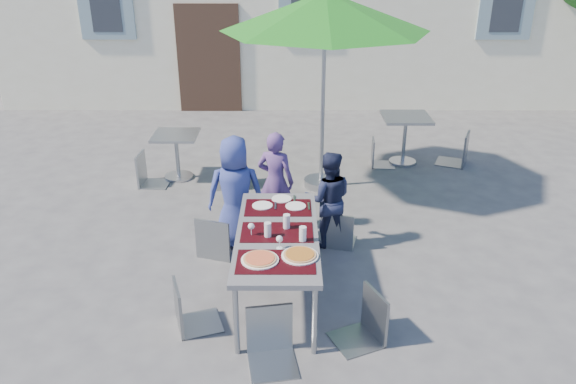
{
  "coord_description": "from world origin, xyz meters",
  "views": [
    {
      "loc": [
        -0.33,
        -4.23,
        3.37
      ],
      "look_at": [
        -0.35,
        1.5,
        0.78
      ],
      "focal_mm": 35.0,
      "sensor_mm": 36.0,
      "label": 1
    }
  ],
  "objects_px": {
    "chair_1": "(266,200)",
    "patio_umbrella": "(325,13)",
    "child_0": "(236,193)",
    "child_2": "(328,199)",
    "bg_chair_r_1": "(462,129)",
    "chair_5": "(271,307)",
    "chair_2": "(339,208)",
    "chair_0": "(215,213)",
    "cafe_table_0": "(177,149)",
    "chair_4": "(368,290)",
    "pizza_near_left": "(260,259)",
    "bg_chair_r_0": "(233,153)",
    "chair_3": "(186,280)",
    "dining_table": "(277,237)",
    "pizza_near_right": "(300,255)",
    "bg_chair_l_1": "(380,137)",
    "child_1": "(276,181)",
    "bg_chair_l_0": "(146,150)",
    "cafe_table_1": "(405,130)"
  },
  "relations": [
    {
      "from": "child_1",
      "to": "patio_umbrella",
      "type": "bearing_deg",
      "value": -97.59
    },
    {
      "from": "pizza_near_left",
      "to": "child_0",
      "type": "height_order",
      "value": "child_0"
    },
    {
      "from": "chair_4",
      "to": "bg_chair_r_0",
      "type": "height_order",
      "value": "chair_4"
    },
    {
      "from": "patio_umbrella",
      "to": "bg_chair_r_1",
      "type": "relative_size",
      "value": 2.78
    },
    {
      "from": "chair_4",
      "to": "cafe_table_0",
      "type": "height_order",
      "value": "chair_4"
    },
    {
      "from": "pizza_near_left",
      "to": "bg_chair_r_0",
      "type": "bearing_deg",
      "value": 99.38
    },
    {
      "from": "chair_2",
      "to": "bg_chair_l_0",
      "type": "relative_size",
      "value": 0.93
    },
    {
      "from": "child_1",
      "to": "patio_umbrella",
      "type": "xyz_separation_m",
      "value": [
        0.64,
        1.31,
        1.85
      ]
    },
    {
      "from": "chair_0",
      "to": "bg_chair_r_1",
      "type": "xyz_separation_m",
      "value": [
        3.6,
        2.93,
        0.05
      ]
    },
    {
      "from": "chair_3",
      "to": "chair_1",
      "type": "bearing_deg",
      "value": 67.59
    },
    {
      "from": "chair_4",
      "to": "cafe_table_0",
      "type": "xyz_separation_m",
      "value": [
        -2.4,
        3.83,
        -0.07
      ]
    },
    {
      "from": "dining_table",
      "to": "cafe_table_1",
      "type": "relative_size",
      "value": 2.32
    },
    {
      "from": "child_0",
      "to": "chair_4",
      "type": "height_order",
      "value": "child_0"
    },
    {
      "from": "child_2",
      "to": "chair_3",
      "type": "height_order",
      "value": "child_2"
    },
    {
      "from": "pizza_near_left",
      "to": "bg_chair_r_0",
      "type": "relative_size",
      "value": 0.39
    },
    {
      "from": "chair_0",
      "to": "cafe_table_0",
      "type": "xyz_separation_m",
      "value": [
        -0.87,
        2.34,
        -0.08
      ]
    },
    {
      "from": "chair_3",
      "to": "cafe_table_0",
      "type": "bearing_deg",
      "value": 101.79
    },
    {
      "from": "pizza_near_right",
      "to": "bg_chair_l_1",
      "type": "xyz_separation_m",
      "value": [
        1.35,
        4.16,
        -0.28
      ]
    },
    {
      "from": "cafe_table_1",
      "to": "child_0",
      "type": "bearing_deg",
      "value": -132.67
    },
    {
      "from": "cafe_table_0",
      "to": "cafe_table_1",
      "type": "relative_size",
      "value": 0.88
    },
    {
      "from": "patio_umbrella",
      "to": "bg_chair_r_1",
      "type": "bearing_deg",
      "value": 21.78
    },
    {
      "from": "chair_4",
      "to": "pizza_near_right",
      "type": "bearing_deg",
      "value": 161.33
    },
    {
      "from": "chair_5",
      "to": "chair_2",
      "type": "bearing_deg",
      "value": 69.52
    },
    {
      "from": "chair_1",
      "to": "chair_5",
      "type": "bearing_deg",
      "value": -86.89
    },
    {
      "from": "child_0",
      "to": "child_2",
      "type": "relative_size",
      "value": 1.16
    },
    {
      "from": "pizza_near_right",
      "to": "cafe_table_0",
      "type": "xyz_separation_m",
      "value": [
        -1.8,
        3.62,
        -0.3
      ]
    },
    {
      "from": "chair_3",
      "to": "cafe_table_1",
      "type": "relative_size",
      "value": 1.12
    },
    {
      "from": "chair_1",
      "to": "patio_umbrella",
      "type": "distance_m",
      "value": 2.67
    },
    {
      "from": "pizza_near_right",
      "to": "bg_chair_l_1",
      "type": "distance_m",
      "value": 4.38
    },
    {
      "from": "child_0",
      "to": "chair_2",
      "type": "height_order",
      "value": "child_0"
    },
    {
      "from": "patio_umbrella",
      "to": "bg_chair_r_0",
      "type": "xyz_separation_m",
      "value": [
        -1.29,
        0.02,
        -1.97
      ]
    },
    {
      "from": "child_0",
      "to": "chair_1",
      "type": "bearing_deg",
      "value": -175.65
    },
    {
      "from": "patio_umbrella",
      "to": "chair_5",
      "type": "bearing_deg",
      "value": -99.45
    },
    {
      "from": "chair_3",
      "to": "patio_umbrella",
      "type": "xyz_separation_m",
      "value": [
        1.42,
        3.33,
        1.97
      ]
    },
    {
      "from": "dining_table",
      "to": "pizza_near_right",
      "type": "bearing_deg",
      "value": -64.96
    },
    {
      "from": "child_2",
      "to": "bg_chair_l_0",
      "type": "height_order",
      "value": "child_2"
    },
    {
      "from": "child_2",
      "to": "bg_chair_r_0",
      "type": "height_order",
      "value": "child_2"
    },
    {
      "from": "chair_0",
      "to": "patio_umbrella",
      "type": "height_order",
      "value": "patio_umbrella"
    },
    {
      "from": "chair_0",
      "to": "chair_2",
      "type": "height_order",
      "value": "chair_0"
    },
    {
      "from": "chair_1",
      "to": "chair_4",
      "type": "xyz_separation_m",
      "value": [
        0.97,
        -1.81,
        -0.03
      ]
    },
    {
      "from": "dining_table",
      "to": "bg_chair_l_1",
      "type": "height_order",
      "value": "bg_chair_l_1"
    },
    {
      "from": "pizza_near_left",
      "to": "cafe_table_0",
      "type": "relative_size",
      "value": 0.48
    },
    {
      "from": "child_1",
      "to": "patio_umbrella",
      "type": "relative_size",
      "value": 0.45
    },
    {
      "from": "child_0",
      "to": "chair_4",
      "type": "xyz_separation_m",
      "value": [
        1.32,
        -1.76,
        -0.15
      ]
    },
    {
      "from": "cafe_table_0",
      "to": "bg_chair_l_1",
      "type": "height_order",
      "value": "bg_chair_l_1"
    },
    {
      "from": "pizza_near_right",
      "to": "chair_4",
      "type": "distance_m",
      "value": 0.68
    },
    {
      "from": "pizza_near_left",
      "to": "cafe_table_1",
      "type": "height_order",
      "value": "cafe_table_1"
    },
    {
      "from": "pizza_near_left",
      "to": "child_1",
      "type": "height_order",
      "value": "child_1"
    },
    {
      "from": "chair_3",
      "to": "bg_chair_l_0",
      "type": "xyz_separation_m",
      "value": [
        -1.17,
        3.39,
        0.02
      ]
    },
    {
      "from": "pizza_near_left",
      "to": "bg_chair_r_0",
      "type": "height_order",
      "value": "bg_chair_r_0"
    }
  ]
}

